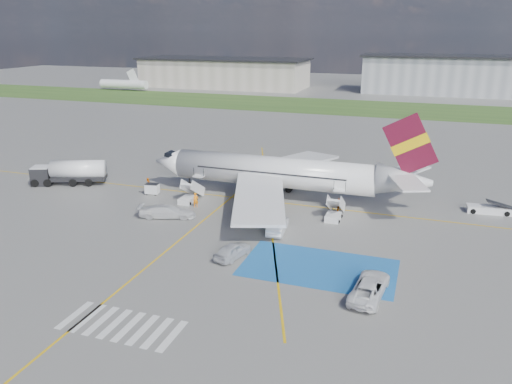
% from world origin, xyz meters
% --- Properties ---
extents(ground, '(400.00, 400.00, 0.00)m').
position_xyz_m(ground, '(0.00, 0.00, 0.00)').
color(ground, '#60605E').
rests_on(ground, ground).
extents(grass_strip, '(400.00, 30.00, 0.01)m').
position_xyz_m(grass_strip, '(0.00, 95.00, 0.01)').
color(grass_strip, '#2D4C1E').
rests_on(grass_strip, ground).
extents(taxiway_line_main, '(120.00, 0.20, 0.01)m').
position_xyz_m(taxiway_line_main, '(0.00, 12.00, 0.01)').
color(taxiway_line_main, gold).
rests_on(taxiway_line_main, ground).
extents(taxiway_line_cross, '(0.20, 60.00, 0.01)m').
position_xyz_m(taxiway_line_cross, '(-5.00, -10.00, 0.01)').
color(taxiway_line_cross, gold).
rests_on(taxiway_line_cross, ground).
extents(taxiway_line_diag, '(20.71, 56.45, 0.01)m').
position_xyz_m(taxiway_line_diag, '(0.00, 12.00, 0.01)').
color(taxiway_line_diag, gold).
rests_on(taxiway_line_diag, ground).
extents(staging_box, '(14.00, 8.00, 0.01)m').
position_xyz_m(staging_box, '(10.00, -4.00, 0.01)').
color(staging_box, '#1B5BA2').
rests_on(staging_box, ground).
extents(crosswalk, '(9.00, 4.00, 0.01)m').
position_xyz_m(crosswalk, '(-1.80, -18.00, 0.01)').
color(crosswalk, silver).
rests_on(crosswalk, ground).
extents(terminal_west, '(60.00, 22.00, 10.00)m').
position_xyz_m(terminal_west, '(-55.00, 130.00, 5.00)').
color(terminal_west, '#A19A8B').
rests_on(terminal_west, ground).
extents(terminal_centre, '(48.00, 18.00, 12.00)m').
position_xyz_m(terminal_centre, '(20.00, 135.00, 6.00)').
color(terminal_centre, gray).
rests_on(terminal_centre, ground).
extents(airliner, '(36.81, 32.95, 11.92)m').
position_xyz_m(airliner, '(1.51, 14.00, 3.39)').
color(airliner, silver).
rests_on(airliner, ground).
extents(airstairs_fwd, '(1.90, 5.20, 3.60)m').
position_xyz_m(airstairs_fwd, '(-9.50, 8.70, 0.62)').
color(airstairs_fwd, silver).
rests_on(airstairs_fwd, ground).
extents(airstairs_aft, '(1.90, 5.20, 3.60)m').
position_xyz_m(airstairs_aft, '(9.00, 8.70, 0.62)').
color(airstairs_aft, silver).
rests_on(airstairs_aft, ground).
extents(fuel_tanker, '(10.24, 6.14, 3.41)m').
position_xyz_m(fuel_tanker, '(-28.64, 9.98, 1.44)').
color(fuel_tanker, black).
rests_on(fuel_tanker, ground).
extents(gpu_cart, '(1.88, 1.34, 1.46)m').
position_xyz_m(gpu_cart, '(-15.39, 9.76, 0.66)').
color(gpu_cart, silver).
rests_on(gpu_cart, ground).
extents(belt_loader, '(5.44, 2.42, 1.59)m').
position_xyz_m(belt_loader, '(26.12, 16.70, 0.40)').
color(belt_loader, silver).
rests_on(belt_loader, ground).
extents(car_silver_a, '(2.84, 4.69, 1.49)m').
position_xyz_m(car_silver_a, '(1.75, -4.62, 0.75)').
color(car_silver_a, '#B5B8BD').
rests_on(car_silver_a, ground).
extents(car_silver_b, '(2.23, 5.06, 1.61)m').
position_xyz_m(car_silver_b, '(4.00, 2.80, 0.81)').
color(car_silver_b, silver).
rests_on(car_silver_b, ground).
extents(van_white_a, '(2.91, 5.40, 1.94)m').
position_xyz_m(van_white_a, '(14.99, -7.47, 0.97)').
color(van_white_a, silver).
rests_on(van_white_a, ground).
extents(van_white_b, '(5.29, 3.28, 1.93)m').
position_xyz_m(van_white_b, '(-9.38, 2.83, 0.97)').
color(van_white_b, silver).
rests_on(van_white_b, ground).
extents(crew_fwd, '(0.78, 0.73, 1.80)m').
position_xyz_m(crew_fwd, '(-7.77, 7.10, 0.90)').
color(crew_fwd, orange).
rests_on(crew_fwd, ground).
extents(crew_nose, '(0.68, 0.83, 1.59)m').
position_xyz_m(crew_nose, '(-17.06, 11.46, 0.79)').
color(crew_nose, orange).
rests_on(crew_nose, ground).
extents(crew_aft, '(0.65, 1.12, 1.79)m').
position_xyz_m(crew_aft, '(9.13, 10.79, 0.89)').
color(crew_aft, orange).
rests_on(crew_aft, ground).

